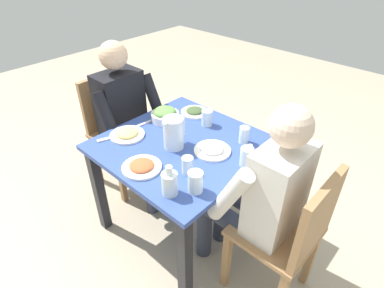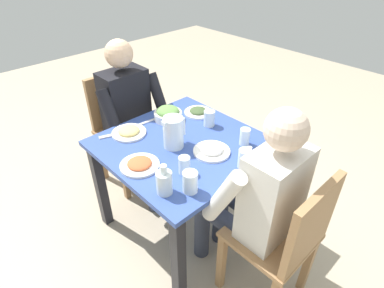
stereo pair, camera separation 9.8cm
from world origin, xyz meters
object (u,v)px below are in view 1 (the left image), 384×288
Objects in this scene: plate_fries at (127,134)px; salt_shaker at (250,149)px; water_pitcher at (174,133)px; chair_far at (115,126)px; water_glass_near_right at (246,157)px; diner_far at (129,118)px; plate_yoghurt at (212,149)px; water_glass_far_right at (195,182)px; diner_near at (259,193)px; water_glass_by_pitcher at (244,135)px; plate_dolmas at (195,111)px; plate_rice_curry at (142,166)px; water_glass_far_left at (187,165)px; salad_bowl at (165,115)px; chair_near at (290,234)px; oil_carafe at (170,184)px; water_glass_near_left at (207,118)px; dining_table at (183,158)px.

salt_shaker reaches higher than plate_fries.
water_pitcher is 0.45m from salt_shaker.
chair_far is 1.18m from water_glass_near_right.
plate_yoghurt is at bearing -87.43° from diner_far.
water_glass_far_right is 0.45m from salt_shaker.
water_glass_by_pitcher is at bearing 47.93° from diner_near.
water_glass_far_right is at bearing -137.24° from plate_dolmas.
plate_rice_curry is (-0.65, -0.21, 0.00)m from plate_dolmas.
diner_near is 6.22× the size of water_pitcher.
water_glass_far_left reaches higher than plate_dolmas.
plate_fries is at bearing -113.81° from chair_far.
diner_near is 5.52× the size of plate_yoghurt.
water_glass_far_left is (-0.30, -0.49, 0.01)m from salad_bowl.
plate_fries is (-0.20, -0.45, 0.21)m from chair_far.
water_glass_far_left is 0.40m from salt_shaker.
plate_dolmas is (0.33, 0.96, 0.21)m from chair_near.
diner_far is at bearing 106.19° from water_glass_by_pitcher.
water_glass_by_pitcher is at bearing -52.61° from plate_fries.
water_pitcher is (-0.08, -0.75, 0.29)m from chair_far.
chair_near is 4.13× the size of plate_rice_curry.
plate_yoghurt is (0.06, 0.37, 0.07)m from diner_near.
water_glass_far_left is (-0.18, 0.34, 0.10)m from diner_near.
salt_shaker is (0.07, -0.63, -0.01)m from salad_bowl.
plate_yoghurt reaches higher than plate_rice_curry.
salad_bowl is 0.47m from plate_yoghurt.
plate_rice_curry is (-0.32, 0.54, 0.07)m from diner_near.
salad_bowl is 0.71m from oil_carafe.
diner_far is 0.90m from oil_carafe.
diner_near is at bearing -59.71° from plate_rice_curry.
water_glass_near_right is at bearing -112.32° from water_glass_near_left.
plate_yoghurt is at bearing 84.13° from chair_near.
water_glass_by_pitcher is at bearing 8.30° from water_glass_far_right.
plate_rice_curry is 1.00× the size of plate_fries.
water_glass_near_right is (0.06, -1.16, 0.25)m from chair_far.
water_glass_by_pitcher is at bearing -76.94° from chair_far.
water_glass_far_right is at bearing 169.83° from water_glass_near_right.
chair_far is 4.13× the size of plate_rice_curry.
plate_dolmas is (0.30, -0.56, 0.21)m from chair_far.
dining_table is 0.47m from oil_carafe.
plate_dolmas is 1.17× the size of oil_carafe.
salad_bowl reaches higher than plate_dolmas.
water_glass_by_pitcher is at bearing -40.74° from water_pitcher.
salt_shaker is at bearing 64.43° from chair_near.
diner_far is at bearing 51.02° from plate_fries.
chair_near is 4.67× the size of water_pitcher.
plate_fries is at bearing 115.11° from plate_yoghurt.
water_glass_by_pitcher is (0.24, -0.82, 0.10)m from diner_far.
water_glass_by_pitcher is (0.14, -0.54, 0.01)m from salad_bowl.
salad_bowl is at bearing 56.28° from water_pitcher.
salad_bowl is at bearing 83.26° from chair_near.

